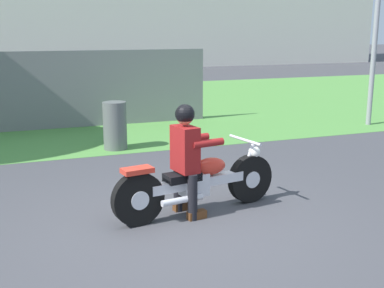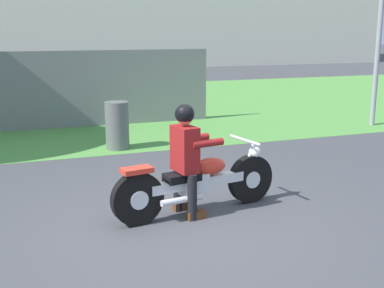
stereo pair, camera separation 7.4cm
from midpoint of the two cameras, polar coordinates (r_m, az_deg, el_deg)
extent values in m
plane|color=#424247|center=(5.85, -1.39, -9.78)|extent=(120.00, 120.00, 0.00)
cube|color=#549342|center=(15.14, -13.77, 4.02)|extent=(60.00, 12.00, 0.01)
cylinder|color=black|center=(6.69, 6.36, -3.97)|extent=(0.66, 0.23, 0.64)
cylinder|color=silver|center=(6.69, 6.36, -3.97)|extent=(0.25, 0.18, 0.23)
cylinder|color=black|center=(5.91, -6.58, -6.31)|extent=(0.66, 0.23, 0.64)
cylinder|color=silver|center=(5.91, -6.58, -6.31)|extent=(0.25, 0.18, 0.23)
cube|color=silver|center=(6.23, 0.31, -4.40)|extent=(1.31, 0.36, 0.12)
cube|color=silver|center=(6.22, -0.09, -4.65)|extent=(0.36, 0.29, 0.28)
ellipsoid|color=red|center=(6.27, 1.73, -2.58)|extent=(0.47, 0.31, 0.22)
cube|color=black|center=(6.10, -1.47, -3.81)|extent=(0.47, 0.31, 0.10)
cube|color=red|center=(5.80, -6.67, -3.02)|extent=(0.39, 0.26, 0.06)
cylinder|color=silver|center=(6.60, 6.07, -1.96)|extent=(0.26, 0.09, 0.53)
cylinder|color=silver|center=(6.50, 5.77, 0.45)|extent=(0.14, 0.66, 0.04)
sphere|color=white|center=(6.63, 6.86, -0.92)|extent=(0.16, 0.16, 0.16)
cylinder|color=silver|center=(6.02, -1.48, -6.44)|extent=(0.56, 0.17, 0.08)
cylinder|color=black|center=(6.34, -1.93, -5.23)|extent=(0.12, 0.12, 0.57)
cube|color=#593319|center=(6.44, -1.44, -7.14)|extent=(0.25, 0.14, 0.10)
cylinder|color=black|center=(6.04, -0.30, -6.15)|extent=(0.12, 0.12, 0.57)
cube|color=#593319|center=(6.15, 0.20, -8.14)|extent=(0.25, 0.14, 0.10)
cube|color=maroon|center=(6.03, -1.16, -0.57)|extent=(0.28, 0.41, 0.56)
cylinder|color=maroon|center=(6.26, -0.16, 0.69)|extent=(0.43, 0.16, 0.09)
cylinder|color=maroon|center=(5.98, 1.48, 0.09)|extent=(0.43, 0.16, 0.09)
sphere|color=tan|center=(5.95, -1.17, 3.18)|extent=(0.20, 0.20, 0.20)
sphere|color=black|center=(5.94, -1.18, 3.46)|extent=(0.24, 0.24, 0.24)
cylinder|color=gray|center=(12.69, 20.35, 14.19)|extent=(0.12, 0.12, 5.41)
cylinder|color=#595E5B|center=(9.69, -9.06, 2.09)|extent=(0.45, 0.45, 0.92)
cube|color=slate|center=(12.00, -14.76, 6.02)|extent=(7.00, 0.06, 1.80)
camera|label=1|loc=(0.04, -90.34, -0.08)|focal=46.44mm
camera|label=2|loc=(0.04, 89.66, 0.08)|focal=46.44mm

